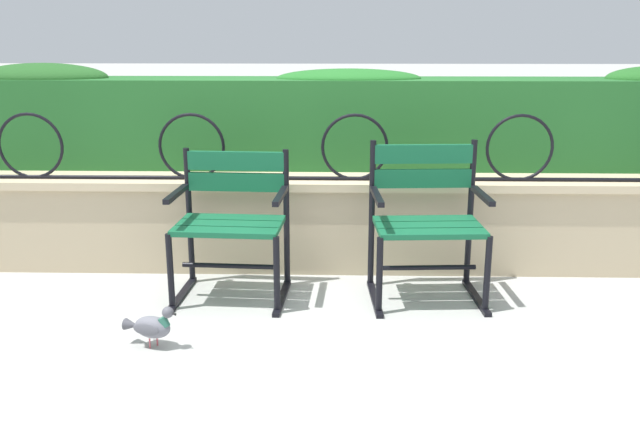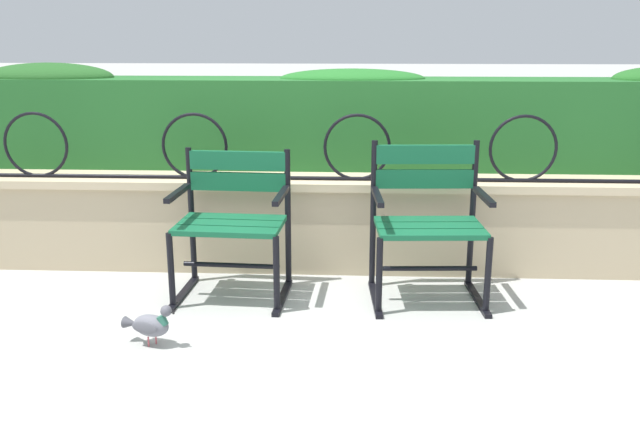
% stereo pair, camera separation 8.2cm
% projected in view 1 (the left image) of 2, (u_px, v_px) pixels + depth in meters
% --- Properties ---
extents(ground_plane, '(60.00, 60.00, 0.00)m').
position_uv_depth(ground_plane, '(320.00, 314.00, 3.72)').
color(ground_plane, '#ADADA8').
extents(stone_wall, '(7.19, 0.41, 0.60)m').
position_uv_depth(stone_wall, '(323.00, 222.00, 4.40)').
color(stone_wall, tan).
rests_on(stone_wall, ground).
extents(iron_arch_fence, '(6.65, 0.02, 0.42)m').
position_uv_depth(iron_arch_fence, '(281.00, 152.00, 4.21)').
color(iron_arch_fence, black).
rests_on(iron_arch_fence, stone_wall).
extents(hedge_row, '(7.05, 0.48, 0.70)m').
position_uv_depth(hedge_row, '(323.00, 119.00, 4.63)').
color(hedge_row, '#236028').
rests_on(hedge_row, stone_wall).
extents(park_chair_left, '(0.66, 0.56, 0.84)m').
position_uv_depth(park_chair_left, '(232.00, 218.00, 3.89)').
color(park_chair_left, '#145B38').
rests_on(park_chair_left, ground).
extents(park_chair_right, '(0.66, 0.56, 0.90)m').
position_uv_depth(park_chair_right, '(426.00, 218.00, 3.86)').
color(park_chair_right, '#145B38').
rests_on(park_chair_right, ground).
extents(pigeon_near_chairs, '(0.29, 0.15, 0.22)m').
position_uv_depth(pigeon_near_chairs, '(152.00, 326.00, 3.30)').
color(pigeon_near_chairs, slate).
rests_on(pigeon_near_chairs, ground).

